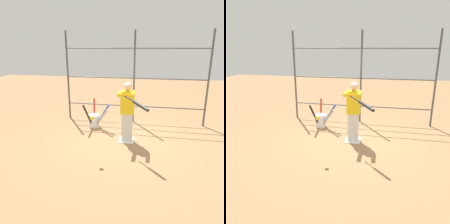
% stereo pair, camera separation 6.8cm
% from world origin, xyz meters
% --- Properties ---
extents(ground_plane, '(24.00, 24.00, 0.00)m').
position_xyz_m(ground_plane, '(0.00, 0.00, 0.00)').
color(ground_plane, '#9E754C').
extents(home_plate, '(0.40, 0.40, 0.02)m').
position_xyz_m(home_plate, '(0.00, 0.00, 0.01)').
color(home_plate, white).
rests_on(home_plate, ground).
extents(fence_backstop, '(4.56, 0.06, 2.93)m').
position_xyz_m(fence_backstop, '(0.00, -1.60, 1.46)').
color(fence_backstop, '#4C4C51').
rests_on(fence_backstop, ground).
extents(batter, '(0.41, 0.54, 1.59)m').
position_xyz_m(batter, '(0.00, 0.02, 0.86)').
color(batter, silver).
rests_on(batter, ground).
extents(baseball_bat_swinging, '(0.61, 0.69, 0.18)m').
position_xyz_m(baseball_bat_swinging, '(-0.34, 0.82, 1.24)').
color(baseball_bat_swinging, black).
extents(softball_in_flight, '(0.10, 0.10, 0.10)m').
position_xyz_m(softball_in_flight, '(0.64, 1.07, 0.95)').
color(softball_in_flight, yellow).
extents(bat_bucket, '(0.77, 0.96, 0.83)m').
position_xyz_m(bat_bucket, '(1.13, -0.84, 0.25)').
color(bat_bucket, white).
rests_on(bat_bucket, ground).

